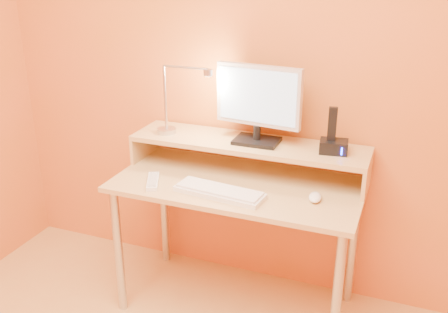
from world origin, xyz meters
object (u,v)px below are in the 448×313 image
at_px(mouse, 315,197).
at_px(lamp_base, 167,131).
at_px(remote_control, 153,181).
at_px(phone_dock, 334,147).
at_px(keyboard, 219,192).
at_px(monitor_panel, 258,96).

bearing_deg(mouse, lamp_base, 160.58).
relative_size(mouse, remote_control, 0.52).
bearing_deg(phone_dock, remote_control, -166.49).
bearing_deg(keyboard, lamp_base, 151.71).
distance_m(lamp_base, keyboard, 0.52).
bearing_deg(remote_control, lamp_base, 77.58).
height_order(monitor_panel, remote_control, monitor_panel).
distance_m(keyboard, mouse, 0.43).
bearing_deg(remote_control, phone_dock, -3.74).
bearing_deg(phone_dock, monitor_panel, 171.00).
distance_m(lamp_base, remote_control, 0.33).
xyz_separation_m(monitor_panel, lamp_base, (-0.49, -0.04, -0.23)).
bearing_deg(lamp_base, monitor_panel, 4.70).
xyz_separation_m(keyboard, mouse, (0.42, 0.10, 0.01)).
bearing_deg(lamp_base, mouse, -12.46).
relative_size(keyboard, mouse, 4.27).
relative_size(phone_dock, keyboard, 0.31).
distance_m(monitor_panel, remote_control, 0.66).
height_order(lamp_base, keyboard, lamp_base).
bearing_deg(monitor_panel, remote_control, -136.77).
xyz_separation_m(mouse, remote_control, (-0.77, -0.09, -0.01)).
xyz_separation_m(monitor_panel, keyboard, (-0.08, -0.32, -0.39)).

